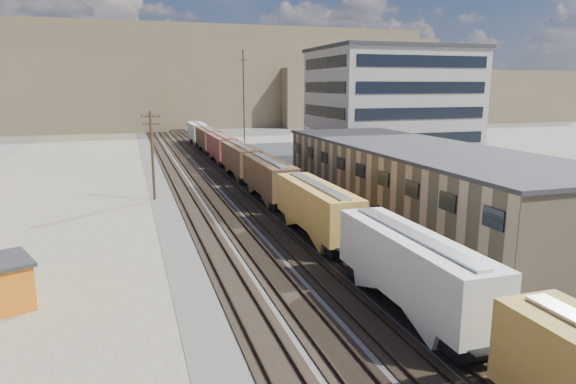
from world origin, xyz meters
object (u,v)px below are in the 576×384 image
object	(u,v)px
utility_pole_north	(152,154)
maintenance_shed	(3,283)
freight_train	(253,167)
parked_car_blue	(354,165)

from	to	relation	value
utility_pole_north	maintenance_shed	distance (m)	29.10
freight_train	maintenance_shed	world-z (taller)	freight_train
freight_train	maintenance_shed	size ratio (longest dim) A/B	24.78
utility_pole_north	parked_car_blue	xyz separation A→B (m)	(30.51, 12.66, -4.50)
freight_train	utility_pole_north	xyz separation A→B (m)	(-12.30, -3.17, 2.50)
freight_train	utility_pole_north	bearing A→B (deg)	-165.56
freight_train	parked_car_blue	bearing A→B (deg)	27.53
utility_pole_north	freight_train	bearing A→B (deg)	14.44
parked_car_blue	freight_train	bearing A→B (deg)	168.58
utility_pole_north	parked_car_blue	world-z (taller)	utility_pole_north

